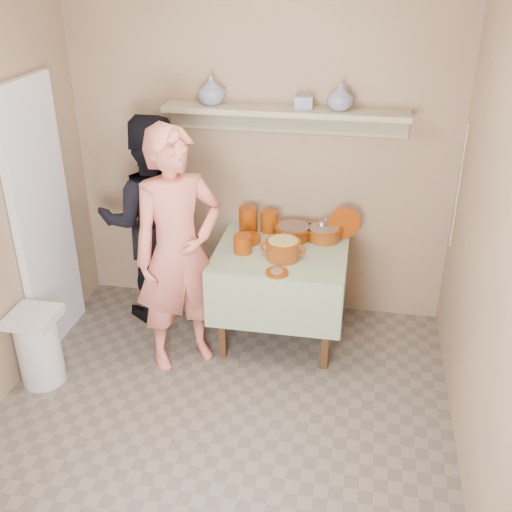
% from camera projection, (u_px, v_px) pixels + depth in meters
% --- Properties ---
extents(ground, '(3.50, 3.50, 0.00)m').
position_uv_depth(ground, '(211.00, 444.00, 3.72)').
color(ground, '#695D53').
rests_on(ground, ground).
extents(tile_panel, '(0.06, 0.70, 2.00)m').
position_uv_depth(tile_panel, '(43.00, 219.00, 4.34)').
color(tile_panel, silver).
rests_on(tile_panel, ground).
extents(plate_stack_a, '(0.15, 0.15, 0.19)m').
position_uv_depth(plate_stack_a, '(248.00, 219.00, 4.69)').
color(plate_stack_a, '#772600').
rests_on(plate_stack_a, serving_table).
extents(plate_stack_b, '(0.14, 0.14, 0.17)m').
position_uv_depth(plate_stack_b, '(269.00, 221.00, 4.69)').
color(plate_stack_b, '#772600').
rests_on(plate_stack_b, serving_table).
extents(bowl_stack, '(0.14, 0.14, 0.14)m').
position_uv_depth(bowl_stack, '(243.00, 244.00, 4.36)').
color(bowl_stack, '#772600').
rests_on(bowl_stack, serving_table).
extents(empty_bowl, '(0.18, 0.18, 0.05)m').
position_uv_depth(empty_bowl, '(249.00, 239.00, 4.54)').
color(empty_bowl, '#772600').
rests_on(empty_bowl, serving_table).
extents(propped_lid, '(0.25, 0.11, 0.25)m').
position_uv_depth(propped_lid, '(344.00, 223.00, 4.57)').
color(propped_lid, '#772600').
rests_on(propped_lid, serving_table).
extents(vase_right, '(0.19, 0.19, 0.19)m').
position_uv_depth(vase_right, '(340.00, 97.00, 4.23)').
color(vase_right, navy).
rests_on(vase_right, wall_shelf).
extents(vase_left, '(0.28, 0.28, 0.21)m').
position_uv_depth(vase_left, '(211.00, 90.00, 4.39)').
color(vase_left, navy).
rests_on(vase_left, wall_shelf).
extents(ceramic_box, '(0.14, 0.11, 0.09)m').
position_uv_depth(ceramic_box, '(303.00, 103.00, 4.29)').
color(ceramic_box, navy).
rests_on(ceramic_box, wall_shelf).
extents(person_cook, '(0.77, 0.74, 1.78)m').
position_uv_depth(person_cook, '(179.00, 252.00, 4.11)').
color(person_cook, '#D46B5B').
rests_on(person_cook, ground).
extents(person_helper, '(0.98, 0.87, 1.68)m').
position_uv_depth(person_helper, '(151.00, 220.00, 4.71)').
color(person_helper, black).
rests_on(person_helper, ground).
extents(room_shell, '(3.04, 3.54, 2.62)m').
position_uv_depth(room_shell, '(199.00, 203.00, 2.99)').
color(room_shell, '#9E7F61').
rests_on(room_shell, ground).
extents(serving_table, '(0.97, 0.97, 0.76)m').
position_uv_depth(serving_table, '(282.00, 262.00, 4.51)').
color(serving_table, '#4C2D16').
rests_on(serving_table, ground).
extents(cazuela_meat_a, '(0.30, 0.30, 0.10)m').
position_uv_depth(cazuela_meat_a, '(293.00, 231.00, 4.60)').
color(cazuela_meat_a, '#642808').
rests_on(cazuela_meat_a, serving_table).
extents(cazuela_meat_b, '(0.28, 0.28, 0.10)m').
position_uv_depth(cazuela_meat_b, '(324.00, 232.00, 4.57)').
color(cazuela_meat_b, '#642808').
rests_on(cazuela_meat_b, serving_table).
extents(ladle, '(0.08, 0.26, 0.19)m').
position_uv_depth(ladle, '(322.00, 225.00, 4.56)').
color(ladle, silver).
rests_on(ladle, cazuela_meat_b).
extents(cazuela_rice, '(0.33, 0.25, 0.14)m').
position_uv_depth(cazuela_rice, '(283.00, 248.00, 4.27)').
color(cazuela_rice, '#642808').
rests_on(cazuela_rice, serving_table).
extents(front_plate, '(0.16, 0.16, 0.03)m').
position_uv_depth(front_plate, '(277.00, 272.00, 4.10)').
color(front_plate, '#772600').
rests_on(front_plate, serving_table).
extents(wall_shelf, '(1.80, 0.25, 0.21)m').
position_uv_depth(wall_shelf, '(285.00, 114.00, 4.38)').
color(wall_shelf, tan).
rests_on(wall_shelf, room_shell).
extents(trash_bin, '(0.32, 0.32, 0.56)m').
position_uv_depth(trash_bin, '(39.00, 347.00, 4.15)').
color(trash_bin, silver).
rests_on(trash_bin, ground).
extents(electrical_cord, '(0.01, 0.05, 0.90)m').
position_uv_depth(electrical_cord, '(459.00, 187.00, 4.22)').
color(electrical_cord, silver).
rests_on(electrical_cord, wall_shelf).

